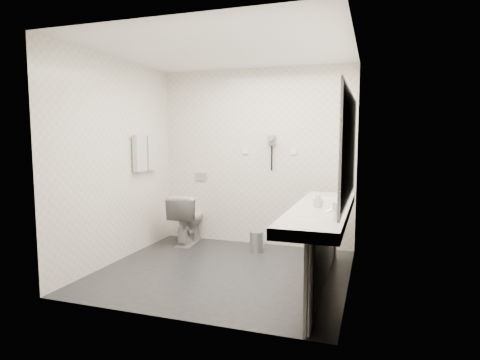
% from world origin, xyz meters
% --- Properties ---
extents(floor, '(2.80, 2.80, 0.00)m').
position_xyz_m(floor, '(0.00, 0.00, 0.00)').
color(floor, '#222327').
rests_on(floor, ground).
extents(ceiling, '(2.80, 2.80, 0.00)m').
position_xyz_m(ceiling, '(0.00, 0.00, 2.50)').
color(ceiling, white).
rests_on(ceiling, wall_back).
extents(wall_back, '(2.80, 0.00, 2.80)m').
position_xyz_m(wall_back, '(0.00, 1.30, 1.25)').
color(wall_back, white).
rests_on(wall_back, floor).
extents(wall_front, '(2.80, 0.00, 2.80)m').
position_xyz_m(wall_front, '(0.00, -1.30, 1.25)').
color(wall_front, white).
rests_on(wall_front, floor).
extents(wall_left, '(0.00, 2.60, 2.60)m').
position_xyz_m(wall_left, '(-1.40, 0.00, 1.25)').
color(wall_left, white).
rests_on(wall_left, floor).
extents(wall_right, '(0.00, 2.60, 2.60)m').
position_xyz_m(wall_right, '(1.40, 0.00, 1.25)').
color(wall_right, white).
rests_on(wall_right, floor).
extents(vanity_counter, '(0.55, 2.20, 0.10)m').
position_xyz_m(vanity_counter, '(1.12, -0.20, 0.80)').
color(vanity_counter, white).
rests_on(vanity_counter, floor).
extents(vanity_panel, '(0.03, 2.15, 0.75)m').
position_xyz_m(vanity_panel, '(1.15, -0.20, 0.38)').
color(vanity_panel, gray).
rests_on(vanity_panel, floor).
extents(vanity_post_near, '(0.06, 0.06, 0.75)m').
position_xyz_m(vanity_post_near, '(1.18, -1.24, 0.38)').
color(vanity_post_near, silver).
rests_on(vanity_post_near, floor).
extents(vanity_post_far, '(0.06, 0.06, 0.75)m').
position_xyz_m(vanity_post_far, '(1.18, 0.84, 0.38)').
color(vanity_post_far, silver).
rests_on(vanity_post_far, floor).
extents(mirror, '(0.02, 2.20, 1.05)m').
position_xyz_m(mirror, '(1.39, -0.20, 1.45)').
color(mirror, '#B2BCC6').
rests_on(mirror, wall_right).
extents(basin_near, '(0.40, 0.31, 0.05)m').
position_xyz_m(basin_near, '(1.12, -0.85, 0.83)').
color(basin_near, white).
rests_on(basin_near, vanity_counter).
extents(basin_far, '(0.40, 0.31, 0.05)m').
position_xyz_m(basin_far, '(1.12, 0.45, 0.83)').
color(basin_far, white).
rests_on(basin_far, vanity_counter).
extents(faucet_near, '(0.04, 0.04, 0.15)m').
position_xyz_m(faucet_near, '(1.32, -0.85, 0.92)').
color(faucet_near, silver).
rests_on(faucet_near, vanity_counter).
extents(faucet_far, '(0.04, 0.04, 0.15)m').
position_xyz_m(faucet_far, '(1.32, 0.45, 0.92)').
color(faucet_far, silver).
rests_on(faucet_far, vanity_counter).
extents(soap_bottle_a, '(0.08, 0.08, 0.12)m').
position_xyz_m(soap_bottle_a, '(1.08, -0.21, 0.91)').
color(soap_bottle_a, white).
rests_on(soap_bottle_a, vanity_counter).
extents(soap_bottle_b, '(0.10, 0.10, 0.10)m').
position_xyz_m(soap_bottle_b, '(1.10, -0.13, 0.90)').
color(soap_bottle_b, white).
rests_on(soap_bottle_b, vanity_counter).
extents(soap_bottle_c, '(0.06, 0.06, 0.13)m').
position_xyz_m(soap_bottle_c, '(1.11, -0.27, 0.91)').
color(soap_bottle_c, white).
rests_on(soap_bottle_c, vanity_counter).
extents(glass_left, '(0.07, 0.07, 0.12)m').
position_xyz_m(glass_left, '(1.34, -0.03, 0.91)').
color(glass_left, silver).
rests_on(glass_left, vanity_counter).
extents(glass_right, '(0.06, 0.06, 0.10)m').
position_xyz_m(glass_right, '(1.27, 0.17, 0.90)').
color(glass_right, silver).
rests_on(glass_right, vanity_counter).
extents(toilet, '(0.47, 0.75, 0.72)m').
position_xyz_m(toilet, '(-0.94, 0.99, 0.36)').
color(toilet, white).
rests_on(toilet, floor).
extents(flush_plate, '(0.18, 0.02, 0.12)m').
position_xyz_m(flush_plate, '(-0.85, 1.29, 0.95)').
color(flush_plate, '#B2B5BA').
rests_on(flush_plate, wall_back).
extents(pedal_bin, '(0.21, 0.21, 0.26)m').
position_xyz_m(pedal_bin, '(0.14, 0.87, 0.13)').
color(pedal_bin, '#B2B5BA').
rests_on(pedal_bin, floor).
extents(bin_lid, '(0.19, 0.19, 0.02)m').
position_xyz_m(bin_lid, '(0.14, 0.87, 0.27)').
color(bin_lid, '#B2B5BA').
rests_on(bin_lid, pedal_bin).
extents(towel_rail, '(0.02, 0.62, 0.02)m').
position_xyz_m(towel_rail, '(-1.35, 0.55, 1.55)').
color(towel_rail, silver).
rests_on(towel_rail, wall_left).
extents(towel_near, '(0.07, 0.24, 0.48)m').
position_xyz_m(towel_near, '(-1.34, 0.41, 1.33)').
color(towel_near, silver).
rests_on(towel_near, towel_rail).
extents(towel_far, '(0.07, 0.24, 0.48)m').
position_xyz_m(towel_far, '(-1.34, 0.69, 1.33)').
color(towel_far, silver).
rests_on(towel_far, towel_rail).
extents(dryer_cradle, '(0.10, 0.04, 0.14)m').
position_xyz_m(dryer_cradle, '(0.25, 1.27, 1.50)').
color(dryer_cradle, gray).
rests_on(dryer_cradle, wall_back).
extents(dryer_barrel, '(0.08, 0.14, 0.08)m').
position_xyz_m(dryer_barrel, '(0.25, 1.20, 1.53)').
color(dryer_barrel, gray).
rests_on(dryer_barrel, dryer_cradle).
extents(dryer_cord, '(0.02, 0.02, 0.35)m').
position_xyz_m(dryer_cord, '(0.25, 1.26, 1.25)').
color(dryer_cord, black).
rests_on(dryer_cord, dryer_cradle).
extents(switch_plate_a, '(0.09, 0.02, 0.09)m').
position_xyz_m(switch_plate_a, '(-0.15, 1.29, 1.35)').
color(switch_plate_a, white).
rests_on(switch_plate_a, wall_back).
extents(switch_plate_b, '(0.09, 0.02, 0.09)m').
position_xyz_m(switch_plate_b, '(0.55, 1.29, 1.35)').
color(switch_plate_b, white).
rests_on(switch_plate_b, wall_back).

